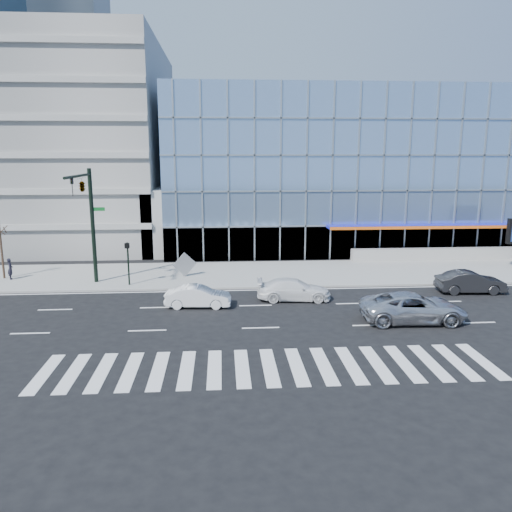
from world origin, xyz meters
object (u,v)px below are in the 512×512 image
Objects in this scene: silver_suv at (413,307)px; white_sedan at (198,296)px; ped_signal_post at (128,257)px; traffic_signal at (85,199)px; dark_sedan at (470,282)px; white_suv at (294,289)px; tilted_panel at (185,264)px; pedestrian at (10,269)px.

silver_suv reaches higher than white_sedan.
ped_signal_post is at bearing 49.04° from white_sedan.
dark_sedan is at bearing -6.00° from traffic_signal.
white_suv is 9.48m from tilted_panel.
ped_signal_post is 0.64× the size of white_suv.
white_suv is 12.03m from dark_sedan.
pedestrian is at bearing 69.63° from silver_suv.
silver_suv is 1.30× the size of dark_sedan.
white_sedan is (5.01, -4.94, -1.49)m from ped_signal_post.
silver_suv reaches higher than dark_sedan.
silver_suv is 4.44× the size of tilted_panel.
white_sedan is at bearing -134.87° from pedestrian.
dark_sedan is (25.51, -2.68, -5.43)m from traffic_signal.
tilted_panel is (3.71, 2.17, -1.07)m from ped_signal_post.
white_sedan is (-12.00, 3.50, -0.15)m from silver_suv.
silver_suv is at bearing 134.91° from dark_sedan.
dark_sedan is (23.01, -3.06, -1.41)m from ped_signal_post.
dark_sedan is 2.85× the size of pedestrian.
white_suv is at bearing -19.37° from ped_signal_post.
traffic_signal is 2.67× the size of ped_signal_post.
ped_signal_post is at bearing 8.52° from traffic_signal.
pedestrian is (-19.89, 6.09, 0.25)m from white_suv.
ped_signal_post is 2.31× the size of tilted_panel.
dark_sedan is at bearing -82.58° from white_suv.
ped_signal_post is at bearing -121.62° from pedestrian.
pedestrian reaches higher than dark_sedan.
silver_suv is at bearing -129.98° from pedestrian.
traffic_signal reaches higher than tilted_panel.
dark_sedan is at bearing -36.05° from tilted_panel.
traffic_signal is 21.78m from silver_suv.
white_suv is 20.80m from pedestrian.
ped_signal_post is 9.23m from pedestrian.
white_sedan is (7.51, -4.57, -5.51)m from traffic_signal.
pedestrian is at bearing 83.60° from dark_sedan.
pedestrian is 1.20× the size of tilted_panel.
pedestrian reaches higher than white_sedan.
tilted_panel reaches higher than white_sedan.
pedestrian is (-13.89, 7.16, 0.28)m from white_sedan.
tilted_panel reaches higher than silver_suv.
tilted_panel is (-13.29, 10.62, 0.27)m from silver_suv.
traffic_signal is at bearing -171.48° from ped_signal_post.
traffic_signal is 8.43m from tilted_panel.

